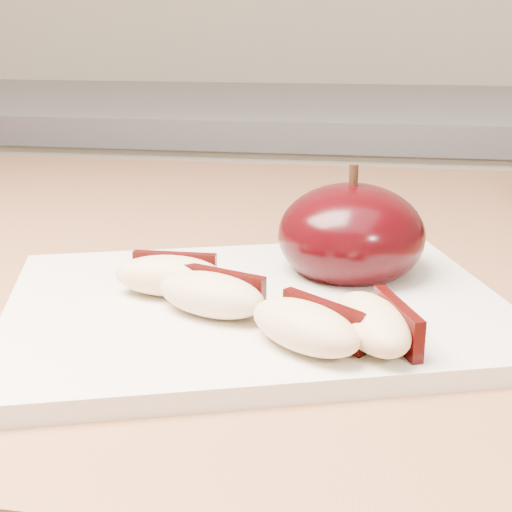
# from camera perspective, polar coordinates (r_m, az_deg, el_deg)

# --- Properties ---
(back_cabinet) EXTENTS (2.40, 0.62, 0.94)m
(back_cabinet) POSITION_cam_1_polar(r_m,az_deg,el_deg) (1.35, 4.58, -7.83)
(back_cabinet) COLOR silver
(back_cabinet) RESTS_ON ground
(cutting_board) EXTENTS (0.32, 0.28, 0.01)m
(cutting_board) POSITION_cam_1_polar(r_m,az_deg,el_deg) (0.40, 0.00, -4.13)
(cutting_board) COLOR silver
(cutting_board) RESTS_ON island_counter
(apple_half) EXTENTS (0.09, 0.09, 0.08)m
(apple_half) POSITION_cam_1_polar(r_m,az_deg,el_deg) (0.44, 7.61, 1.68)
(apple_half) COLOR black
(apple_half) RESTS_ON cutting_board
(apple_wedge_a) EXTENTS (0.06, 0.03, 0.02)m
(apple_wedge_a) POSITION_cam_1_polar(r_m,az_deg,el_deg) (0.41, -6.90, -1.51)
(apple_wedge_a) COLOR beige
(apple_wedge_a) RESTS_ON cutting_board
(apple_wedge_b) EXTENTS (0.07, 0.05, 0.02)m
(apple_wedge_b) POSITION_cam_1_polar(r_m,az_deg,el_deg) (0.38, -3.49, -3.05)
(apple_wedge_b) COLOR beige
(apple_wedge_b) RESTS_ON cutting_board
(apple_wedge_c) EXTENTS (0.07, 0.06, 0.02)m
(apple_wedge_c) POSITION_cam_1_polar(r_m,az_deg,el_deg) (0.34, 4.09, -5.61)
(apple_wedge_c) COLOR beige
(apple_wedge_c) RESTS_ON cutting_board
(apple_wedge_d) EXTENTS (0.05, 0.07, 0.02)m
(apple_wedge_d) POSITION_cam_1_polar(r_m,az_deg,el_deg) (0.34, 9.47, -5.32)
(apple_wedge_d) COLOR beige
(apple_wedge_d) RESTS_ON cutting_board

